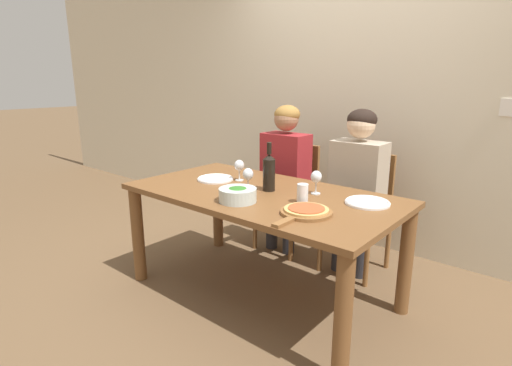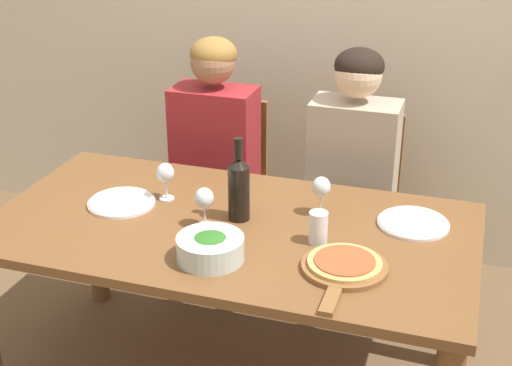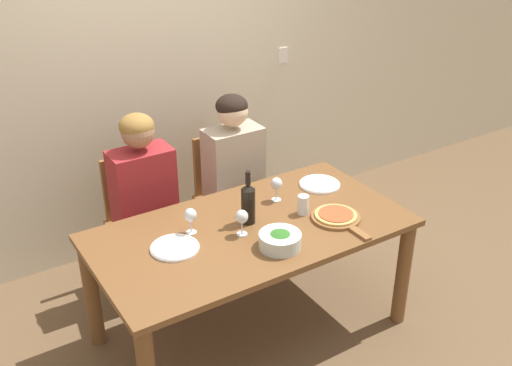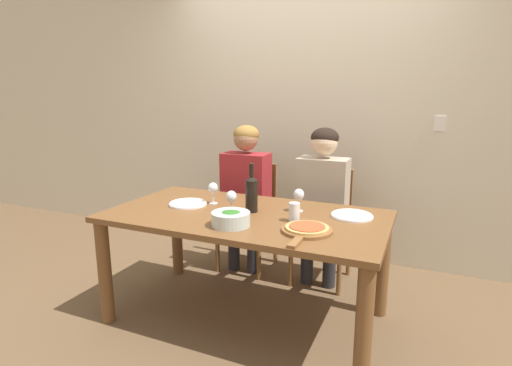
{
  "view_description": "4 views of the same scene",
  "coord_description": "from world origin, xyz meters",
  "px_view_note": "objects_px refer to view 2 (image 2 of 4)",
  "views": [
    {
      "loc": [
        1.56,
        -1.92,
        1.44
      ],
      "look_at": [
        -0.04,
        -0.01,
        0.79
      ],
      "focal_mm": 28.0,
      "sensor_mm": 36.0,
      "label": 1
    },
    {
      "loc": [
        0.8,
        -2.16,
        1.94
      ],
      "look_at": [
        0.05,
        0.17,
        0.83
      ],
      "focal_mm": 50.0,
      "sensor_mm": 36.0,
      "label": 2
    },
    {
      "loc": [
        -1.5,
        -2.42,
        2.47
      ],
      "look_at": [
        0.13,
        0.15,
        0.91
      ],
      "focal_mm": 42.0,
      "sensor_mm": 36.0,
      "label": 3
    },
    {
      "loc": [
        1.04,
        -2.21,
        1.47
      ],
      "look_at": [
        0.0,
        0.16,
        0.9
      ],
      "focal_mm": 28.0,
      "sensor_mm": 36.0,
      "label": 4
    }
  ],
  "objects_px": {
    "person_woman": "(214,143)",
    "dinner_plate_left": "(121,202)",
    "wine_glass_right": "(321,189)",
    "person_man": "(353,160)",
    "broccoli_bowl": "(210,248)",
    "pizza_on_board": "(344,266)",
    "chair_left": "(223,184)",
    "wine_glass_left": "(165,175)",
    "wine_glass_centre": "(204,200)",
    "water_tumbler": "(318,227)",
    "wine_bottle": "(239,187)",
    "chair_right": "(354,202)",
    "dinner_plate_right": "(413,223)"
  },
  "relations": [
    {
      "from": "person_man",
      "to": "broccoli_bowl",
      "type": "distance_m",
      "value": 1.01
    },
    {
      "from": "wine_bottle",
      "to": "water_tumbler",
      "type": "height_order",
      "value": "wine_bottle"
    },
    {
      "from": "wine_glass_left",
      "to": "person_woman",
      "type": "bearing_deg",
      "value": 92.81
    },
    {
      "from": "wine_glass_left",
      "to": "wine_glass_right",
      "type": "bearing_deg",
      "value": 5.54
    },
    {
      "from": "dinner_plate_left",
      "to": "water_tumbler",
      "type": "bearing_deg",
      "value": -4.34
    },
    {
      "from": "chair_left",
      "to": "person_man",
      "type": "xyz_separation_m",
      "value": [
        0.65,
        -0.11,
        0.25
      ]
    },
    {
      "from": "wine_glass_left",
      "to": "person_man",
      "type": "bearing_deg",
      "value": 43.26
    },
    {
      "from": "dinner_plate_left",
      "to": "dinner_plate_right",
      "type": "height_order",
      "value": "same"
    },
    {
      "from": "broccoli_bowl",
      "to": "pizza_on_board",
      "type": "height_order",
      "value": "broccoli_bowl"
    },
    {
      "from": "wine_glass_centre",
      "to": "water_tumbler",
      "type": "distance_m",
      "value": 0.42
    },
    {
      "from": "chair_right",
      "to": "dinner_plate_right",
      "type": "bearing_deg",
      "value": -62.61
    },
    {
      "from": "wine_glass_centre",
      "to": "water_tumbler",
      "type": "bearing_deg",
      "value": 0.95
    },
    {
      "from": "chair_right",
      "to": "water_tumbler",
      "type": "bearing_deg",
      "value": -88.64
    },
    {
      "from": "broccoli_bowl",
      "to": "dinner_plate_left",
      "type": "relative_size",
      "value": 0.87
    },
    {
      "from": "person_woman",
      "to": "dinner_plate_right",
      "type": "height_order",
      "value": "person_woman"
    },
    {
      "from": "wine_glass_left",
      "to": "wine_glass_centre",
      "type": "height_order",
      "value": "same"
    },
    {
      "from": "person_woman",
      "to": "dinner_plate_right",
      "type": "xyz_separation_m",
      "value": [
        0.97,
        -0.51,
        -0.01
      ]
    },
    {
      "from": "broccoli_bowl",
      "to": "dinner_plate_right",
      "type": "distance_m",
      "value": 0.76
    },
    {
      "from": "chair_right",
      "to": "wine_glass_right",
      "type": "relative_size",
      "value": 5.93
    },
    {
      "from": "chair_right",
      "to": "wine_glass_right",
      "type": "distance_m",
      "value": 0.72
    },
    {
      "from": "chair_left",
      "to": "wine_glass_right",
      "type": "bearing_deg",
      "value": -45.23
    },
    {
      "from": "person_woman",
      "to": "person_man",
      "type": "distance_m",
      "value": 0.65
    },
    {
      "from": "person_man",
      "to": "wine_bottle",
      "type": "distance_m",
      "value": 0.73
    },
    {
      "from": "person_man",
      "to": "pizza_on_board",
      "type": "xyz_separation_m",
      "value": [
        0.14,
        -0.9,
        0.0
      ]
    },
    {
      "from": "wine_glass_right",
      "to": "wine_glass_centre",
      "type": "bearing_deg",
      "value": -149.42
    },
    {
      "from": "chair_right",
      "to": "wine_glass_centre",
      "type": "distance_m",
      "value": 1.0
    },
    {
      "from": "person_man",
      "to": "wine_glass_left",
      "type": "height_order",
      "value": "person_man"
    },
    {
      "from": "wine_glass_right",
      "to": "wine_bottle",
      "type": "bearing_deg",
      "value": -155.19
    },
    {
      "from": "wine_glass_right",
      "to": "wine_glass_centre",
      "type": "relative_size",
      "value": 1.0
    },
    {
      "from": "dinner_plate_left",
      "to": "wine_glass_centre",
      "type": "xyz_separation_m",
      "value": [
        0.37,
        -0.07,
        0.1
      ]
    },
    {
      "from": "water_tumbler",
      "to": "person_woman",
      "type": "bearing_deg",
      "value": 132.13
    },
    {
      "from": "broccoli_bowl",
      "to": "wine_glass_right",
      "type": "bearing_deg",
      "value": 58.13
    },
    {
      "from": "dinner_plate_left",
      "to": "wine_glass_right",
      "type": "height_order",
      "value": "wine_glass_right"
    },
    {
      "from": "dinner_plate_right",
      "to": "wine_glass_centre",
      "type": "height_order",
      "value": "wine_glass_centre"
    },
    {
      "from": "dinner_plate_left",
      "to": "wine_glass_centre",
      "type": "height_order",
      "value": "wine_glass_centre"
    },
    {
      "from": "dinner_plate_left",
      "to": "pizza_on_board",
      "type": "distance_m",
      "value": 0.94
    },
    {
      "from": "wine_bottle",
      "to": "wine_glass_left",
      "type": "xyz_separation_m",
      "value": [
        -0.32,
        0.07,
        -0.02
      ]
    },
    {
      "from": "chair_right",
      "to": "broccoli_bowl",
      "type": "xyz_separation_m",
      "value": [
        -0.29,
        -1.07,
        0.28
      ]
    },
    {
      "from": "chair_right",
      "to": "broccoli_bowl",
      "type": "bearing_deg",
      "value": -105.27
    },
    {
      "from": "chair_left",
      "to": "person_man",
      "type": "relative_size",
      "value": 0.72
    },
    {
      "from": "person_man",
      "to": "wine_glass_left",
      "type": "xyz_separation_m",
      "value": [
        -0.62,
        -0.59,
        0.09
      ]
    },
    {
      "from": "chair_left",
      "to": "dinner_plate_right",
      "type": "bearing_deg",
      "value": -32.49
    },
    {
      "from": "chair_left",
      "to": "dinner_plate_left",
      "type": "bearing_deg",
      "value": -98.46
    },
    {
      "from": "person_woman",
      "to": "wine_glass_right",
      "type": "distance_m",
      "value": 0.83
    },
    {
      "from": "chair_right",
      "to": "broccoli_bowl",
      "type": "relative_size",
      "value": 3.96
    },
    {
      "from": "dinner_plate_right",
      "to": "wine_bottle",
      "type": "bearing_deg",
      "value": -166.9
    },
    {
      "from": "person_woman",
      "to": "broccoli_bowl",
      "type": "distance_m",
      "value": 1.03
    },
    {
      "from": "person_woman",
      "to": "dinner_plate_left",
      "type": "relative_size",
      "value": 4.77
    },
    {
      "from": "dinner_plate_left",
      "to": "chair_right",
      "type": "bearing_deg",
      "value": 45.78
    },
    {
      "from": "broccoli_bowl",
      "to": "wine_glass_left",
      "type": "xyz_separation_m",
      "value": [
        -0.33,
        0.38,
        0.06
      ]
    }
  ]
}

